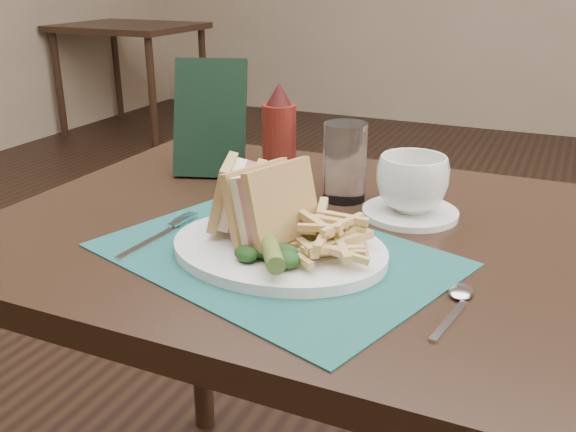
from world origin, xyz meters
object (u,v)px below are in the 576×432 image
(sandwich_half_a, at_px, (223,195))
(ketchup_bottle, at_px, (279,138))
(table_main, at_px, (293,418))
(sandwich_half_b, at_px, (261,199))
(table_bg_left, at_px, (133,79))
(plate, at_px, (279,249))
(saucer, at_px, (410,213))
(check_presenter, at_px, (210,118))
(drinking_glass, at_px, (345,162))
(placemat, at_px, (274,254))
(coffee_cup, at_px, (412,183))

(sandwich_half_a, xyz_separation_m, ketchup_bottle, (-0.02, 0.23, 0.03))
(table_main, bearing_deg, sandwich_half_b, -88.17)
(table_main, distance_m, table_bg_left, 3.83)
(sandwich_half_b, bearing_deg, plate, 1.64)
(sandwich_half_b, relative_size, ketchup_bottle, 0.61)
(plate, bearing_deg, saucer, 63.61)
(plate, xyz_separation_m, ketchup_bottle, (-0.12, 0.25, 0.08))
(table_bg_left, relative_size, check_presenter, 4.14)
(check_presenter, bearing_deg, plate, -64.95)
(saucer, height_order, check_presenter, check_presenter)
(drinking_glass, height_order, ketchup_bottle, ketchup_bottle)
(sandwich_half_a, bearing_deg, sandwich_half_b, -28.84)
(placemat, bearing_deg, drinking_glass, 88.03)
(table_main, distance_m, drinking_glass, 0.46)
(drinking_glass, bearing_deg, table_main, -106.88)
(plate, height_order, sandwich_half_b, sandwich_half_b)
(coffee_cup, relative_size, drinking_glass, 0.85)
(sandwich_half_b, bearing_deg, coffee_cup, 73.34)
(check_presenter, bearing_deg, ketchup_bottle, -30.95)
(drinking_glass, bearing_deg, sandwich_half_a, -112.84)
(drinking_glass, distance_m, ketchup_bottle, 0.12)
(plate, bearing_deg, coffee_cup, 63.61)
(plate, distance_m, check_presenter, 0.41)
(drinking_glass, xyz_separation_m, check_presenter, (-0.28, 0.03, 0.04))
(table_bg_left, xyz_separation_m, coffee_cup, (2.68, -2.78, 0.43))
(table_bg_left, relative_size, ketchup_bottle, 4.84)
(sandwich_half_b, relative_size, coffee_cup, 1.02)
(ketchup_bottle, bearing_deg, sandwich_half_a, -84.58)
(saucer, bearing_deg, ketchup_bottle, 172.69)
(plate, relative_size, sandwich_half_a, 3.02)
(drinking_glass, bearing_deg, check_presenter, 172.88)
(table_bg_left, relative_size, drinking_glass, 6.92)
(table_bg_left, bearing_deg, sandwich_half_b, -49.83)
(saucer, bearing_deg, drinking_glass, 165.99)
(saucer, relative_size, coffee_cup, 1.35)
(sandwich_half_a, relative_size, sandwich_half_b, 0.88)
(placemat, xyz_separation_m, check_presenter, (-0.27, 0.29, 0.10))
(table_main, bearing_deg, placemat, -77.18)
(sandwich_half_b, relative_size, saucer, 0.75)
(table_main, height_order, plate, plate)
(sandwich_half_a, bearing_deg, check_presenter, 102.42)
(ketchup_bottle, bearing_deg, check_presenter, 167.78)
(plate, bearing_deg, table_main, 108.47)
(sandwich_half_b, xyz_separation_m, saucer, (0.16, 0.21, -0.07))
(coffee_cup, height_order, ketchup_bottle, ketchup_bottle)
(sandwich_half_b, bearing_deg, drinking_glass, 101.75)
(table_main, distance_m, sandwich_half_b, 0.46)
(sandwich_half_a, relative_size, drinking_glass, 0.76)
(table_main, height_order, check_presenter, check_presenter)
(placemat, height_order, plate, plate)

